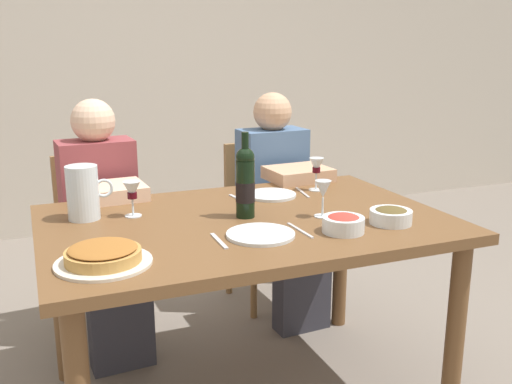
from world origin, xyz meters
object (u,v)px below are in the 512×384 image
Objects in this scene: baked_tart at (103,256)px; dinner_plate_left_setting at (271,195)px; diner_left at (105,221)px; diner_right at (282,200)px; water_pitcher at (83,196)px; wine_bottle at (245,182)px; olive_bowl at (391,215)px; dinner_plate_right_setting at (261,234)px; chair_right at (262,211)px; wine_glass_centre at (323,191)px; dining_table at (246,242)px; wine_glass_right_diner at (132,192)px; wine_glass_left_diner at (316,167)px; chair_left at (97,231)px.

dinner_plate_left_setting is (0.78, 0.55, -0.02)m from baked_tart.
diner_left is 1.00× the size of diner_right.
diner_left is at bearing 74.27° from water_pitcher.
wine_bottle is 0.61m from water_pitcher.
wine_bottle is 2.11× the size of olive_bowl.
baked_tart is 1.22× the size of dinner_plate_right_setting.
diner_left reaches higher than dinner_plate_left_setting.
wine_bottle reaches higher than chair_right.
dinner_plate_left_setting is 0.54m from dinner_plate_right_setting.
baked_tart is at bearing -167.19° from wine_glass_centre.
chair_right is (0.45, 0.90, -0.17)m from dining_table.
wine_glass_right_diner reaches higher than olive_bowl.
water_pitcher is at bearing 20.46° from diner_right.
water_pitcher is (-0.57, 0.20, -0.05)m from wine_bottle.
wine_glass_centre is 0.66× the size of dinner_plate_left_setting.
wine_glass_left_diner is at bearing 3.72° from water_pitcher.
diner_right is (0.84, 0.48, -0.24)m from wine_glass_right_diner.
wine_bottle is 1.06m from chair_right.
wine_glass_left_diner reaches higher than chair_left.
wine_glass_right_diner is (0.17, 0.47, 0.07)m from baked_tart.
baked_tart is 0.50m from wine_glass_right_diner.
dinner_plate_left_setting is (-0.23, -0.02, -0.10)m from wine_glass_left_diner.
wine_glass_right_diner reaches higher than dining_table.
diner_right is at bearing 55.21° from wine_bottle.
baked_tart and olive_bowl have the same top height.
olive_bowl is 0.58m from dinner_plate_left_setting.
wine_glass_right_diner is at bearing 154.15° from dining_table.
wine_glass_centre reaches higher than baked_tart.
dinner_plate_right_setting is (0.53, 0.07, -0.02)m from baked_tart.
diner_right is at bearing 59.61° from dinner_plate_left_setting.
dinner_plate_right_setting is (0.36, -0.40, -0.09)m from wine_glass_right_diner.
olive_bowl is 0.65× the size of dinner_plate_right_setting.
dining_table is 1.02m from chair_right.
diner_right is (0.45, 0.65, -0.28)m from wine_bottle.
diner_left is (-0.05, 0.46, -0.24)m from wine_glass_right_diner.
chair_left is at bearing 111.34° from dinner_plate_right_setting.
wine_glass_left_diner is 0.99m from diner_left.
wine_glass_right_diner is at bearing 37.54° from chair_right.
chair_right is at bearing 91.18° from olive_bowl.
chair_left reaches higher than dining_table.
chair_left is at bearing 80.79° from water_pitcher.
water_pitcher is at bearing 159.75° from wine_glass_centre.
wine_glass_left_diner reaches higher than dining_table.
chair_right is (0.17, 0.99, -0.36)m from wine_glass_centre.
water_pitcher is 0.18× the size of diner_right.
dining_table is 0.23m from wine_bottle.
water_pitcher reaches higher than wine_glass_centre.
diner_left is at bearing 96.79° from wine_glass_right_diner.
wine_glass_left_diner reaches higher than wine_glass_centre.
wine_bottle reaches higher than dinner_plate_left_setting.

